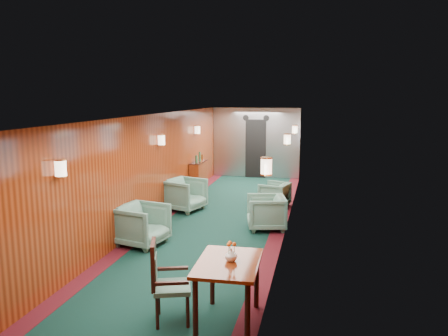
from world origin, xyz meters
name	(u,v)px	position (x,y,z in m)	size (l,w,h in m)	color
room	(216,152)	(0.00, 0.00, 1.63)	(12.00, 12.10, 2.40)	black
bulkhead	(256,143)	(0.00, 5.91, 1.18)	(2.98, 0.17, 2.39)	#A8AAAF
windows_right	(287,161)	(1.49, 0.25, 1.45)	(0.02, 8.60, 0.80)	silver
wall_sconces	(222,141)	(0.00, 0.57, 1.79)	(2.97, 7.97, 0.25)	#FFEAC6
dining_table	(228,272)	(1.10, -3.94, 0.68)	(0.79, 1.10, 0.81)	maroon
side_chair	(164,278)	(0.31, -4.07, 0.57)	(0.58, 0.60, 1.05)	#214D43
credenza	(198,176)	(-1.34, 3.34, 0.45)	(0.31, 0.98, 1.16)	maroon
flower_vase	(231,255)	(1.13, -3.92, 0.89)	(0.15, 0.15, 0.16)	white
armchair_left_near	(142,225)	(-1.09, -1.46, 0.39)	(0.83, 0.85, 0.78)	#214D43
armchair_left_far	(185,195)	(-1.06, 1.13, 0.39)	(0.84, 0.87, 0.79)	#214D43
armchair_right_near	(266,212)	(1.08, 0.03, 0.36)	(0.77, 0.79, 0.72)	#214D43
armchair_right_far	(274,194)	(1.06, 1.99, 0.31)	(0.67, 0.69, 0.62)	#214D43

